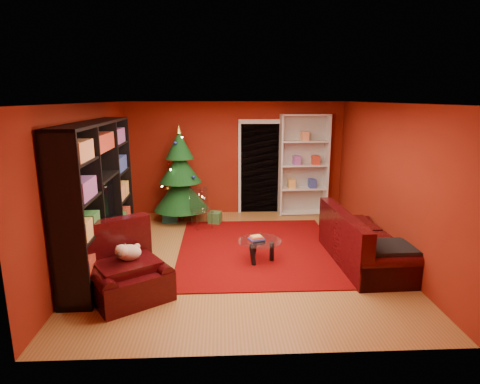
{
  "coord_description": "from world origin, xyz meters",
  "views": [
    {
      "loc": [
        -0.32,
        -6.51,
        2.69
      ],
      "look_at": [
        0.0,
        0.4,
        1.05
      ],
      "focal_mm": 30.0,
      "sensor_mm": 36.0,
      "label": 1
    }
  ],
  "objects_px": {
    "rug": "(258,249)",
    "sofa": "(365,237)",
    "white_bookshelf": "(304,165)",
    "coffee_table": "(260,251)",
    "gift_box_red": "(174,215)",
    "acrylic_chair": "(202,211)",
    "gift_box_green": "(215,218)",
    "dog": "(129,253)",
    "armchair": "(128,268)",
    "christmas_tree": "(180,175)",
    "gift_box_teal": "(170,214)",
    "media_unit": "(99,196)"
  },
  "relations": [
    {
      "from": "white_bookshelf",
      "to": "coffee_table",
      "type": "height_order",
      "value": "white_bookshelf"
    },
    {
      "from": "gift_box_teal",
      "to": "dog",
      "type": "height_order",
      "value": "dog"
    },
    {
      "from": "gift_box_green",
      "to": "coffee_table",
      "type": "xyz_separation_m",
      "value": [
        0.78,
        -2.12,
        0.06
      ]
    },
    {
      "from": "white_bookshelf",
      "to": "armchair",
      "type": "height_order",
      "value": "white_bookshelf"
    },
    {
      "from": "rug",
      "to": "sofa",
      "type": "bearing_deg",
      "value": -22.04
    },
    {
      "from": "rug",
      "to": "gift_box_teal",
      "type": "xyz_separation_m",
      "value": [
        -1.82,
        1.82,
        0.15
      ]
    },
    {
      "from": "media_unit",
      "to": "white_bookshelf",
      "type": "relative_size",
      "value": 1.27
    },
    {
      "from": "white_bookshelf",
      "to": "dog",
      "type": "height_order",
      "value": "white_bookshelf"
    },
    {
      "from": "rug",
      "to": "armchair",
      "type": "distance_m",
      "value": 2.6
    },
    {
      "from": "gift_box_teal",
      "to": "dog",
      "type": "distance_m",
      "value": 3.45
    },
    {
      "from": "gift_box_red",
      "to": "dog",
      "type": "height_order",
      "value": "dog"
    },
    {
      "from": "gift_box_teal",
      "to": "gift_box_red",
      "type": "relative_size",
      "value": 1.39
    },
    {
      "from": "coffee_table",
      "to": "armchair",
      "type": "bearing_deg",
      "value": -149.57
    },
    {
      "from": "rug",
      "to": "sofa",
      "type": "xyz_separation_m",
      "value": [
        1.69,
        -0.69,
        0.44
      ]
    },
    {
      "from": "gift_box_green",
      "to": "acrylic_chair",
      "type": "distance_m",
      "value": 0.5
    },
    {
      "from": "christmas_tree",
      "to": "white_bookshelf",
      "type": "distance_m",
      "value": 2.84
    },
    {
      "from": "rug",
      "to": "gift_box_teal",
      "type": "relative_size",
      "value": 10.14
    },
    {
      "from": "christmas_tree",
      "to": "dog",
      "type": "relative_size",
      "value": 5.36
    },
    {
      "from": "christmas_tree",
      "to": "gift_box_teal",
      "type": "bearing_deg",
      "value": -172.33
    },
    {
      "from": "gift_box_red",
      "to": "sofa",
      "type": "height_order",
      "value": "sofa"
    },
    {
      "from": "rug",
      "to": "gift_box_red",
      "type": "relative_size",
      "value": 14.12
    },
    {
      "from": "sofa",
      "to": "acrylic_chair",
      "type": "bearing_deg",
      "value": 52.99
    },
    {
      "from": "gift_box_green",
      "to": "sofa",
      "type": "relative_size",
      "value": 0.12
    },
    {
      "from": "coffee_table",
      "to": "dog",
      "type": "bearing_deg",
      "value": -150.95
    },
    {
      "from": "christmas_tree",
      "to": "gift_box_green",
      "type": "relative_size",
      "value": 8.33
    },
    {
      "from": "armchair",
      "to": "coffee_table",
      "type": "distance_m",
      "value": 2.23
    },
    {
      "from": "gift_box_teal",
      "to": "white_bookshelf",
      "type": "relative_size",
      "value": 0.14
    },
    {
      "from": "christmas_tree",
      "to": "coffee_table",
      "type": "xyz_separation_m",
      "value": [
        1.52,
        -2.4,
        -0.85
      ]
    },
    {
      "from": "sofa",
      "to": "coffee_table",
      "type": "height_order",
      "value": "sofa"
    },
    {
      "from": "gift_box_teal",
      "to": "armchair",
      "type": "height_order",
      "value": "armchair"
    },
    {
      "from": "rug",
      "to": "sofa",
      "type": "distance_m",
      "value": 1.88
    },
    {
      "from": "armchair",
      "to": "coffee_table",
      "type": "height_order",
      "value": "armchair"
    },
    {
      "from": "coffee_table",
      "to": "acrylic_chair",
      "type": "relative_size",
      "value": 0.95
    },
    {
      "from": "media_unit",
      "to": "sofa",
      "type": "distance_m",
      "value": 4.36
    },
    {
      "from": "christmas_tree",
      "to": "coffee_table",
      "type": "bearing_deg",
      "value": -57.54
    },
    {
      "from": "gift_box_teal",
      "to": "sofa",
      "type": "distance_m",
      "value": 4.32
    },
    {
      "from": "acrylic_chair",
      "to": "media_unit",
      "type": "bearing_deg",
      "value": -152.72
    },
    {
      "from": "coffee_table",
      "to": "media_unit",
      "type": "bearing_deg",
      "value": -179.79
    },
    {
      "from": "rug",
      "to": "christmas_tree",
      "type": "xyz_separation_m",
      "value": [
        -1.55,
        1.85,
        1.03
      ]
    },
    {
      "from": "sofa",
      "to": "acrylic_chair",
      "type": "height_order",
      "value": "sofa"
    },
    {
      "from": "gift_box_teal",
      "to": "acrylic_chair",
      "type": "xyz_separation_m",
      "value": [
        0.74,
        -0.57,
        0.22
      ]
    },
    {
      "from": "rug",
      "to": "coffee_table",
      "type": "relative_size",
      "value": 4.5
    },
    {
      "from": "christmas_tree",
      "to": "coffee_table",
      "type": "distance_m",
      "value": 2.96
    },
    {
      "from": "gift_box_teal",
      "to": "armchair",
      "type": "distance_m",
      "value": 3.5
    },
    {
      "from": "white_bookshelf",
      "to": "gift_box_green",
      "type": "bearing_deg",
      "value": -162.69
    },
    {
      "from": "christmas_tree",
      "to": "gift_box_teal",
      "type": "relative_size",
      "value": 6.56
    },
    {
      "from": "gift_box_red",
      "to": "acrylic_chair",
      "type": "bearing_deg",
      "value": -44.89
    },
    {
      "from": "gift_box_green",
      "to": "christmas_tree",
      "type": "bearing_deg",
      "value": 159.95
    },
    {
      "from": "gift_box_green",
      "to": "dog",
      "type": "distance_m",
      "value": 3.41
    },
    {
      "from": "rug",
      "to": "coffee_table",
      "type": "xyz_separation_m",
      "value": [
        -0.03,
        -0.54,
        0.18
      ]
    }
  ]
}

